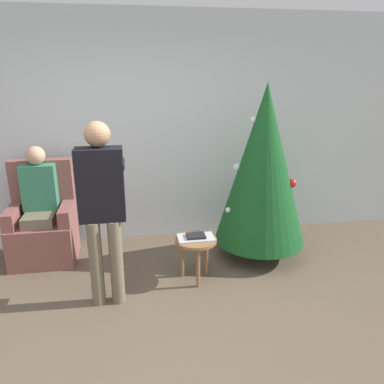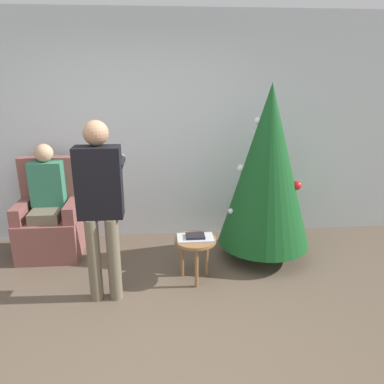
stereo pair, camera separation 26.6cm
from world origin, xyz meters
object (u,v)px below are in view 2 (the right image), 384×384
object	(u,v)px
armchair	(51,222)
person_seated	(47,196)
person_standing	(100,197)
side_stool	(195,245)
christmas_tree	(267,167)

from	to	relation	value
armchair	person_seated	bearing A→B (deg)	-90.00
armchair	person_standing	size ratio (longest dim) A/B	0.67
armchair	person_seated	world-z (taller)	person_seated
person_standing	armchair	bearing A→B (deg)	127.89
person_standing	side_stool	world-z (taller)	person_standing
side_stool	armchair	bearing A→B (deg)	155.08
christmas_tree	person_seated	world-z (taller)	christmas_tree
person_standing	side_stool	size ratio (longest dim) A/B	3.67
person_seated	side_stool	world-z (taller)	person_seated
christmas_tree	person_seated	bearing A→B (deg)	172.94
christmas_tree	side_stool	xyz separation A→B (m)	(-0.80, -0.41, -0.68)
armchair	person_seated	size ratio (longest dim) A/B	0.86
christmas_tree	side_stool	distance (m)	1.13
christmas_tree	armchair	xyz separation A→B (m)	(-2.40, 0.33, -0.68)
person_seated	person_standing	size ratio (longest dim) A/B	0.78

